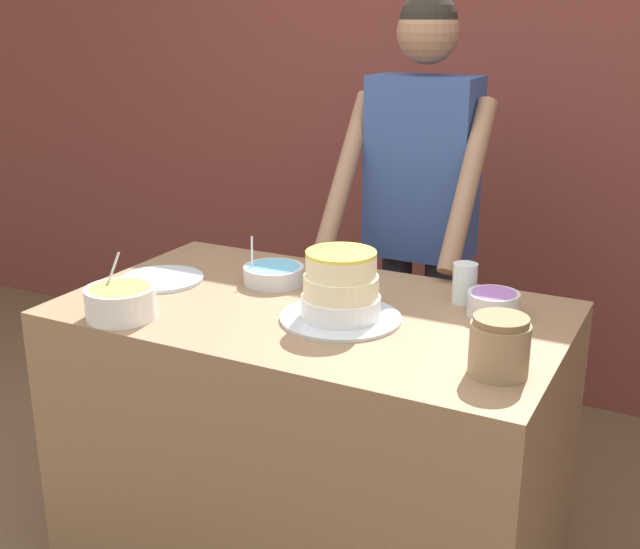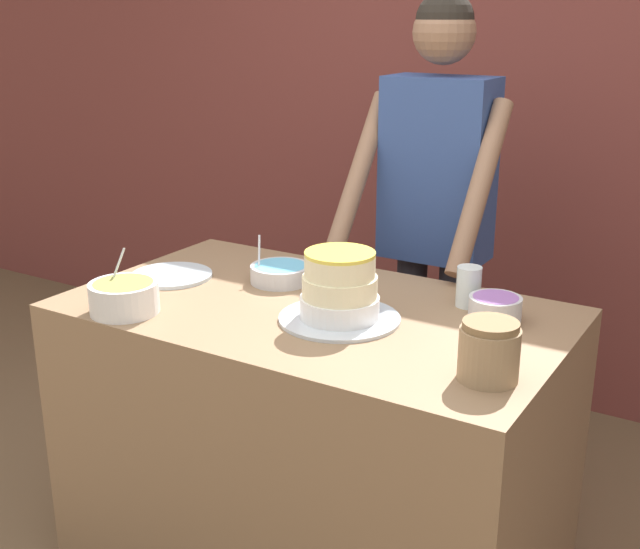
# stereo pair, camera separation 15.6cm
# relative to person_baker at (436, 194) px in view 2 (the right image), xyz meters

# --- Properties ---
(wall_back) EXTENTS (10.00, 0.05, 2.60)m
(wall_back) POSITION_rel_person_baker_xyz_m (-0.05, 0.82, 0.21)
(wall_back) COLOR brown
(wall_back) RESTS_ON ground_plane
(counter) EXTENTS (1.44, 0.84, 0.89)m
(counter) POSITION_rel_person_baker_xyz_m (-0.05, -0.74, -0.65)
(counter) COLOR #8C6B4C
(counter) RESTS_ON ground_plane
(person_baker) EXTENTS (0.51, 0.48, 1.77)m
(person_baker) POSITION_rel_person_baker_xyz_m (0.00, 0.00, 0.00)
(person_baker) COLOR #2D2D38
(person_baker) RESTS_ON ground_plane
(cake) EXTENTS (0.34, 0.34, 0.20)m
(cake) POSITION_rel_person_baker_xyz_m (0.07, -0.79, -0.12)
(cake) COLOR silver
(cake) RESTS_ON counter
(frosting_bowl_olive) EXTENTS (0.20, 0.20, 0.17)m
(frosting_bowl_olive) POSITION_rel_person_baker_xyz_m (-0.48, -1.06, -0.15)
(frosting_bowl_olive) COLOR white
(frosting_bowl_olive) RESTS_ON counter
(frosting_bowl_blue) EXTENTS (0.19, 0.19, 0.15)m
(frosting_bowl_blue) POSITION_rel_person_baker_xyz_m (-0.26, -0.60, -0.17)
(frosting_bowl_blue) COLOR silver
(frosting_bowl_blue) RESTS_ON counter
(frosting_bowl_purple) EXTENTS (0.15, 0.15, 0.07)m
(frosting_bowl_purple) POSITION_rel_person_baker_xyz_m (0.44, -0.57, -0.16)
(frosting_bowl_purple) COLOR silver
(frosting_bowl_purple) RESTS_ON counter
(drinking_glass) EXTENTS (0.07, 0.07, 0.12)m
(drinking_glass) POSITION_rel_person_baker_xyz_m (0.33, -0.50, -0.14)
(drinking_glass) COLOR silver
(drinking_glass) RESTS_ON counter
(ceramic_plate) EXTENTS (0.26, 0.26, 0.01)m
(ceramic_plate) POSITION_rel_person_baker_xyz_m (-0.58, -0.75, -0.20)
(ceramic_plate) COLOR silver
(ceramic_plate) RESTS_ON counter
(stoneware_jar) EXTENTS (0.14, 0.14, 0.14)m
(stoneware_jar) POSITION_rel_person_baker_xyz_m (0.55, -0.94, -0.13)
(stoneware_jar) COLOR #9E7F5B
(stoneware_jar) RESTS_ON counter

